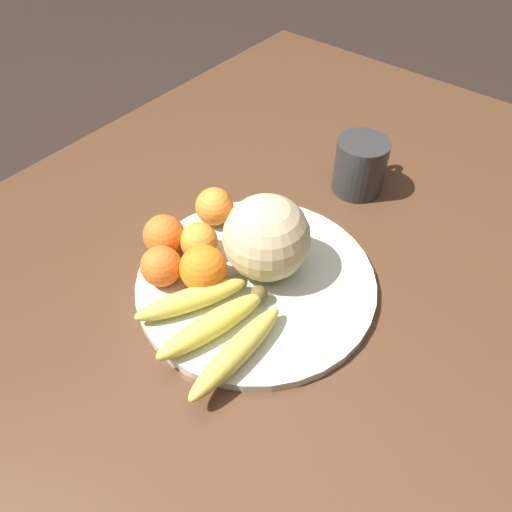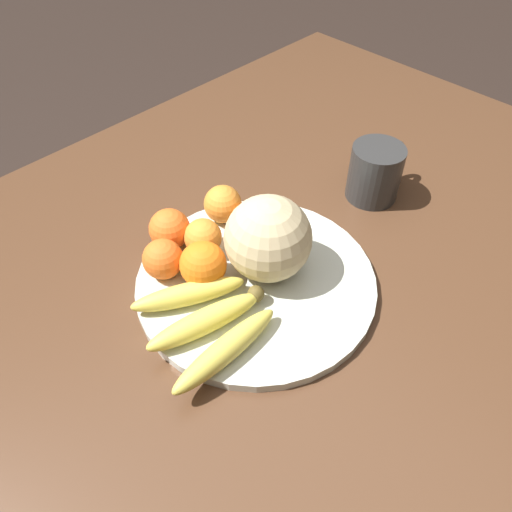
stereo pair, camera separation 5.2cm
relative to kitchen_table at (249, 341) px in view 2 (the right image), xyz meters
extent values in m
plane|color=black|center=(0.00, 0.00, -0.64)|extent=(12.00, 12.00, 0.00)
cube|color=#4C301E|center=(0.00, 0.00, 0.05)|extent=(1.70, 1.15, 0.04)
cube|color=#4C301E|center=(-0.76, -0.49, -0.30)|extent=(0.07, 0.07, 0.67)
cylinder|color=beige|center=(-0.05, -0.03, 0.08)|extent=(0.37, 0.37, 0.02)
torus|color=#47382D|center=(-0.05, -0.03, 0.08)|extent=(0.37, 0.37, 0.01)
sphere|color=#C6B284|center=(-0.08, -0.03, 0.15)|extent=(0.13, 0.13, 0.13)
sphere|color=brown|center=(-0.02, 0.00, 0.10)|extent=(0.03, 0.03, 0.03)
ellipsoid|color=#DBC64C|center=(0.05, -0.07, 0.10)|extent=(0.16, 0.11, 0.03)
ellipsoid|color=#DBC64C|center=(0.07, -0.02, 0.10)|extent=(0.18, 0.08, 0.04)
ellipsoid|color=#DBC64C|center=(0.08, 0.04, 0.10)|extent=(0.18, 0.04, 0.03)
sphere|color=orange|center=(-0.03, -0.13, 0.12)|extent=(0.06, 0.06, 0.06)
sphere|color=orange|center=(0.04, -0.14, 0.12)|extent=(0.06, 0.06, 0.06)
sphere|color=orange|center=(-0.11, -0.17, 0.12)|extent=(0.06, 0.06, 0.06)
sphere|color=orange|center=(-0.12, -0.11, 0.12)|extent=(0.06, 0.06, 0.06)
sphere|color=orange|center=(0.01, -0.09, 0.12)|extent=(0.07, 0.07, 0.07)
sphere|color=orange|center=(-0.01, -0.18, 0.12)|extent=(0.07, 0.07, 0.07)
cylinder|color=#2D2D2D|center=(-0.35, -0.03, 0.12)|extent=(0.09, 0.09, 0.10)
torus|color=#2D2D2D|center=(-0.41, -0.03, 0.13)|extent=(0.07, 0.01, 0.07)
camera|label=1|loc=(0.34, 0.28, 0.67)|focal=35.00mm
camera|label=2|loc=(0.31, 0.32, 0.67)|focal=35.00mm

